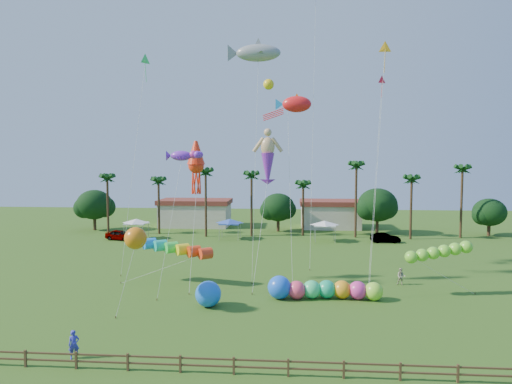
# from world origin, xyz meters

# --- Properties ---
(ground) EXTENTS (160.00, 160.00, 0.00)m
(ground) POSITION_xyz_m (0.00, 0.00, 0.00)
(ground) COLOR #285116
(ground) RESTS_ON ground
(tree_line) EXTENTS (69.46, 8.91, 11.00)m
(tree_line) POSITION_xyz_m (3.57, 44.00, 4.28)
(tree_line) COLOR #3A2819
(tree_line) RESTS_ON ground
(buildings_row) EXTENTS (35.00, 7.00, 4.00)m
(buildings_row) POSITION_xyz_m (-3.09, 50.00, 2.00)
(buildings_row) COLOR beige
(buildings_row) RESTS_ON ground
(tent_row) EXTENTS (31.00, 4.00, 0.60)m
(tent_row) POSITION_xyz_m (-6.00, 36.33, 2.75)
(tent_row) COLOR white
(tent_row) RESTS_ON ground
(fence) EXTENTS (36.12, 0.12, 1.00)m
(fence) POSITION_xyz_m (0.00, -6.00, 0.61)
(fence) COLOR brown
(fence) RESTS_ON ground
(car_a) EXTENTS (4.76, 2.92, 1.51)m
(car_a) POSITION_xyz_m (-22.15, 34.93, 0.76)
(car_a) COLOR #4C4C54
(car_a) RESTS_ON ground
(car_b) EXTENTS (4.15, 1.46, 1.37)m
(car_b) POSITION_xyz_m (16.67, 35.82, 0.68)
(car_b) COLOR #4C4C54
(car_b) RESTS_ON ground
(spectator_a) EXTENTS (0.74, 0.68, 1.70)m
(spectator_a) POSITION_xyz_m (-9.78, -4.67, 0.85)
(spectator_a) COLOR #3534B9
(spectator_a) RESTS_ON ground
(spectator_b) EXTENTS (0.93, 0.81, 1.62)m
(spectator_b) POSITION_xyz_m (13.56, 13.22, 0.81)
(spectator_b) COLOR #9F9984
(spectator_b) RESTS_ON ground
(caterpillar_inflatable) EXTENTS (9.77, 2.30, 1.99)m
(caterpillar_inflatable) POSITION_xyz_m (5.64, 8.24, 0.83)
(caterpillar_inflatable) COLOR #F84168
(caterpillar_inflatable) RESTS_ON ground
(blue_ball) EXTENTS (2.10, 2.10, 2.10)m
(blue_ball) POSITION_xyz_m (-3.52, 5.45, 1.05)
(blue_ball) COLOR blue
(blue_ball) RESTS_ON ground
(rainbow_tube) EXTENTS (10.16, 4.56, 3.64)m
(rainbow_tube) POSITION_xyz_m (-6.88, 11.50, 3.09)
(rainbow_tube) COLOR #EE3C1A
(rainbow_tube) RESTS_ON ground
(green_worm) EXTENTS (8.86, 2.07, 4.07)m
(green_worm) POSITION_xyz_m (13.55, 9.79, 3.41)
(green_worm) COLOR #72D930
(green_worm) RESTS_ON ground
(orange_ball_kite) EXTENTS (2.22, 2.28, 6.71)m
(orange_ball_kite) POSITION_xyz_m (-8.76, 3.52, 5.85)
(orange_ball_kite) COLOR orange
(orange_ball_kite) RESTS_ON ground
(merman_kite) EXTENTS (2.33, 4.83, 14.35)m
(merman_kite) POSITION_xyz_m (0.88, 13.00, 11.80)
(merman_kite) COLOR tan
(merman_kite) RESTS_ON ground
(fish_kite) EXTENTS (4.39, 5.69, 18.18)m
(fish_kite) POSITION_xyz_m (3.62, 14.99, 17.28)
(fish_kite) COLOR red
(fish_kite) RESTS_ON ground
(shark_kite) EXTENTS (6.74, 8.54, 24.35)m
(shark_kite) POSITION_xyz_m (-0.45, 19.05, 23.21)
(shark_kite) COLOR gray
(shark_kite) RESTS_ON ground
(squid_kite) EXTENTS (2.09, 5.57, 13.78)m
(squid_kite) POSITION_xyz_m (-6.02, 13.10, 11.31)
(squid_kite) COLOR #FC3214
(squid_kite) RESTS_ON ground
(lobster_kite) EXTENTS (3.75, 5.57, 12.89)m
(lobster_kite) POSITION_xyz_m (-6.94, 10.93, 12.22)
(lobster_kite) COLOR purple
(lobster_kite) RESTS_ON ground
(delta_kite_red) EXTENTS (2.33, 4.93, 20.46)m
(delta_kite_red) POSITION_xyz_m (12.23, 17.52, 19.39)
(delta_kite_red) COLOR red
(delta_kite_red) RESTS_ON ground
(delta_kite_yellow) EXTENTS (2.31, 3.50, 22.37)m
(delta_kite_yellow) POSITION_xyz_m (11.31, 11.57, 21.37)
(delta_kite_yellow) COLOR orange
(delta_kite_yellow) RESTS_ON ground
(delta_kite_green) EXTENTS (2.24, 4.59, 23.20)m
(delta_kite_green) POSITION_xyz_m (-12.53, 18.22, 22.20)
(delta_kite_green) COLOR #34DF64
(delta_kite_green) RESTS_ON ground
(delta_kite_blue) EXTENTS (1.17, 5.17, 31.47)m
(delta_kite_blue) POSITION_xyz_m (5.76, 22.90, 29.69)
(delta_kite_blue) COLOR #1B2FF7
(delta_kite_blue) RESTS_ON ground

